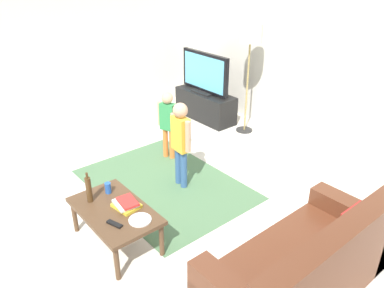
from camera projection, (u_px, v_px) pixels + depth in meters
ground at (154, 207)px, 4.55m from camera, size 7.80×7.80×0.00m
wall_back at (316, 56)px, 5.66m from camera, size 6.00×0.12×2.70m
wall_left at (41, 50)px, 6.01m from camera, size 0.12×6.00×2.70m
area_rug at (165, 184)px, 5.00m from camera, size 2.20×1.60×0.01m
tv_stand at (205, 106)px, 6.90m from camera, size 1.20×0.44×0.50m
tv at (205, 73)px, 6.62m from camera, size 1.10×0.28×0.71m
couch at (306, 272)px, 3.24m from camera, size 0.80×1.80×0.86m
floor_lamp at (250, 39)px, 5.83m from camera, size 0.36×0.36×1.78m
child_near_tv at (168, 119)px, 5.40m from camera, size 0.32×0.19×1.01m
child_center at (181, 138)px, 4.69m from camera, size 0.38×0.18×1.13m
coffee_table at (115, 213)px, 3.83m from camera, size 1.00×0.60×0.42m
book_stack at (127, 204)px, 3.83m from camera, size 0.28×0.24×0.08m
bottle at (89, 189)px, 3.87m from camera, size 0.06×0.06×0.34m
tv_remote at (115, 224)px, 3.59m from camera, size 0.18×0.10×0.02m
soda_can at (108, 188)px, 4.05m from camera, size 0.07×0.07×0.12m
plate at (140, 220)px, 3.64m from camera, size 0.22×0.22×0.02m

